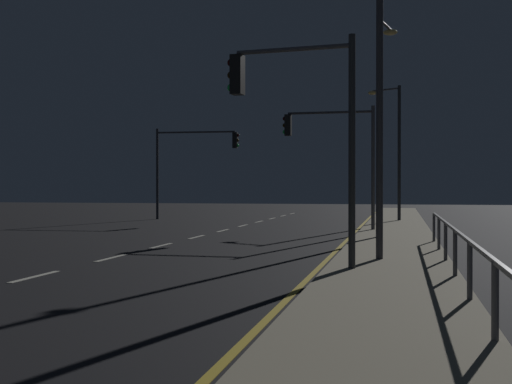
# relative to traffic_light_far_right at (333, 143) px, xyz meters

# --- Properties ---
(ground_plane) EXTENTS (112.00, 112.00, 0.00)m
(ground_plane) POSITION_rel_traffic_light_far_right_xyz_m (-4.99, -7.76, -3.95)
(ground_plane) COLOR black
(ground_plane) RESTS_ON ground
(sidewalk_right) EXTENTS (2.97, 77.00, 0.14)m
(sidewalk_right) POSITION_rel_traffic_light_far_right_xyz_m (2.70, -7.76, -3.88)
(sidewalk_right) COLOR gray
(sidewalk_right) RESTS_ON ground
(lane_markings_center) EXTENTS (0.14, 50.00, 0.01)m
(lane_markings_center) POSITION_rel_traffic_light_far_right_xyz_m (-4.99, -4.26, -3.95)
(lane_markings_center) COLOR silver
(lane_markings_center) RESTS_ON ground
(lane_edge_line) EXTENTS (0.14, 53.00, 0.01)m
(lane_edge_line) POSITION_rel_traffic_light_far_right_xyz_m (0.97, -2.76, -3.95)
(lane_edge_line) COLOR gold
(lane_edge_line) RESTS_ON ground
(traffic_light_far_right) EXTENTS (4.10, 0.35, 5.40)m
(traffic_light_far_right) POSITION_rel_traffic_light_far_right_xyz_m (0.00, 0.00, 0.00)
(traffic_light_far_right) COLOR #4C4C51
(traffic_light_far_right) RESTS_ON sidewalk_right
(traffic_light_far_left) EXTENTS (5.24, 0.42, 5.59)m
(traffic_light_far_left) POSITION_rel_traffic_light_far_right_xyz_m (-9.53, 9.53, 0.05)
(traffic_light_far_left) COLOR #38383D
(traffic_light_far_left) RESTS_ON ground
(traffic_light_overhead_east) EXTENTS (3.09, 0.57, 5.32)m
(traffic_light_overhead_east) POSITION_rel_traffic_light_far_right_xyz_m (0.55, -14.21, -0.11)
(traffic_light_overhead_east) COLOR #2D3033
(traffic_light_overhead_east) RESTS_ON sidewalk_right
(street_lamp_far_end) EXTENTS (1.86, 1.10, 7.51)m
(street_lamp_far_end) POSITION_rel_traffic_light_far_right_xyz_m (2.57, 8.67, 0.69)
(street_lamp_far_end) COLOR #2D3033
(street_lamp_far_end) RESTS_ON sidewalk_right
(street_lamp_mid_block) EXTENTS (1.37, 1.79, 8.43)m
(street_lamp_mid_block) POSITION_rel_traffic_light_far_right_xyz_m (2.56, -12.46, 1.18)
(street_lamp_mid_block) COLOR #38383D
(street_lamp_mid_block) RESTS_ON sidewalk_right
(street_lamp_across_street) EXTENTS (0.77, 2.09, 8.21)m
(street_lamp_across_street) POSITION_rel_traffic_light_far_right_xyz_m (2.19, -4.19, 1.07)
(street_lamp_across_street) COLOR #2D3033
(street_lamp_across_street) RESTS_ON sidewalk_right
(barrier_fence) EXTENTS (0.09, 21.23, 0.98)m
(barrier_fence) POSITION_rel_traffic_light_far_right_xyz_m (4.03, -16.69, -3.08)
(barrier_fence) COLOR #59595E
(barrier_fence) RESTS_ON sidewalk_right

